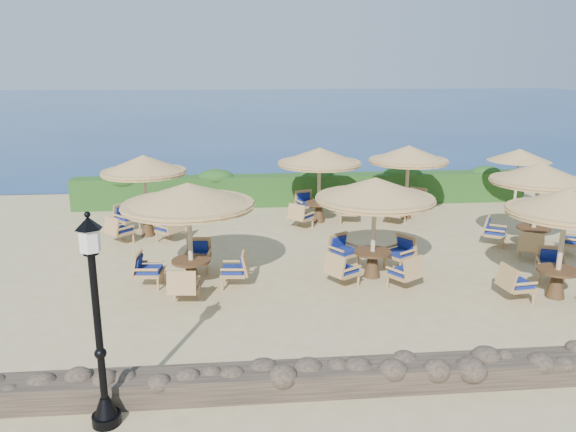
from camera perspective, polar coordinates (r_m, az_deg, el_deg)
The scene contains 13 objects.
ground at distance 15.76m, azimuth 4.87°, elevation -4.94°, with size 120.00×120.00×0.00m, color tan.
sea at distance 84.79m, azimuth -3.68°, elevation 11.22°, with size 160.00×160.00×0.00m, color navy.
hedge at distance 22.46m, azimuth 1.65°, elevation 2.71°, with size 18.00×0.90×1.20m, color #1A4215.
stone_wall at distance 10.19m, azimuth 11.30°, elevation -15.52°, with size 15.00×0.65×0.44m, color brown.
lamp_post at distance 8.89m, azimuth -18.71°, elevation -11.08°, with size 0.44×0.44×3.31m.
extra_parasol at distance 22.63m, azimuth 22.46°, elevation 5.73°, with size 2.30×2.30×2.41m.
cafe_set_0 at distance 13.81m, azimuth -10.05°, elevation 0.38°, with size 3.24×3.24×2.65m.
cafe_set_1 at distance 14.43m, azimuth 8.79°, elevation 0.89°, with size 3.05×3.05×2.65m.
cafe_set_2 at distance 14.43m, azimuth 26.28°, elevation -0.48°, with size 2.78×2.77×2.65m.
cafe_set_3 at distance 18.50m, azimuth -14.36°, elevation 3.40°, with size 2.70×2.70×2.65m.
cafe_set_4 at distance 19.60m, azimuth 3.20°, elevation 4.89°, with size 2.92×2.92×2.65m.
cafe_set_5 at distance 20.54m, azimuth 12.10°, elevation 5.26°, with size 2.83×2.83×2.65m.
cafe_set_6 at distance 18.02m, azimuth 24.05°, elevation 2.38°, with size 2.82×2.82×2.65m.
Camera 1 is at (-2.73, -14.58, 5.32)m, focal length 35.00 mm.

